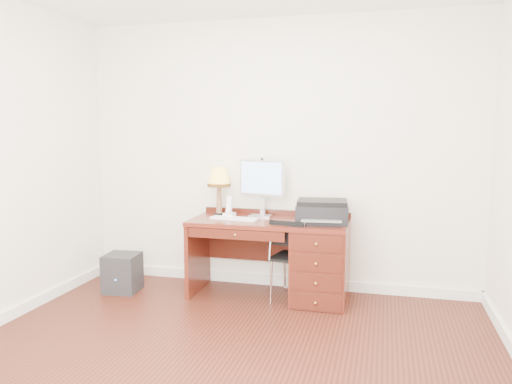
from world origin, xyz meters
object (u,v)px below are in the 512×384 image
(desk, at_px, (302,256))
(leg_lamp, at_px, (219,180))
(monitor, at_px, (261,181))
(phone, at_px, (229,211))
(chair, at_px, (293,252))
(equipment_box, at_px, (122,273))
(printer, at_px, (322,211))

(desk, height_order, leg_lamp, leg_lamp)
(desk, relative_size, monitor, 2.68)
(leg_lamp, xyz_separation_m, phone, (0.15, -0.12, -0.29))
(monitor, bearing_deg, leg_lamp, -162.68)
(phone, bearing_deg, chair, -4.30)
(chair, bearing_deg, equipment_box, -165.06)
(phone, xyz_separation_m, chair, (0.67, -0.18, -0.33))
(printer, bearing_deg, desk, 175.74)
(printer, xyz_separation_m, phone, (-0.92, 0.04, -0.04))
(leg_lamp, bearing_deg, monitor, 2.92)
(equipment_box, bearing_deg, desk, 1.42)
(desk, height_order, printer, printer)
(leg_lamp, distance_m, chair, 1.07)
(desk, height_order, chair, chair)
(desk, distance_m, leg_lamp, 1.13)
(monitor, distance_m, leg_lamp, 0.43)
(printer, height_order, phone, same)
(desk, bearing_deg, equipment_box, -172.73)
(desk, relative_size, equipment_box, 3.99)
(phone, height_order, equipment_box, phone)
(desk, bearing_deg, printer, 1.49)
(desk, bearing_deg, monitor, 157.36)
(monitor, bearing_deg, chair, -25.63)
(desk, distance_m, monitor, 0.84)
(leg_lamp, height_order, equipment_box, leg_lamp)
(desk, relative_size, printer, 2.95)
(desk, distance_m, phone, 0.84)
(leg_lamp, distance_m, phone, 0.35)
(monitor, height_order, leg_lamp, monitor)
(phone, distance_m, equipment_box, 1.24)
(monitor, relative_size, phone, 2.66)
(monitor, distance_m, equipment_box, 1.66)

